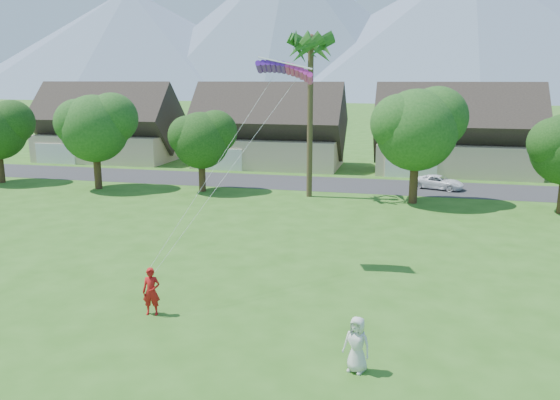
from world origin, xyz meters
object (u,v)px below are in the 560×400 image
(kite_flyer, at_px, (151,291))
(parked_car, at_px, (439,182))
(watcher, at_px, (357,344))
(parafoil_kite, at_px, (286,68))

(kite_flyer, height_order, parked_car, kite_flyer)
(kite_flyer, bearing_deg, watcher, -27.27)
(parafoil_kite, bearing_deg, kite_flyer, -120.83)
(parafoil_kite, bearing_deg, watcher, -69.09)
(watcher, height_order, parked_car, watcher)
(kite_flyer, distance_m, watcher, 8.62)
(watcher, height_order, parafoil_kite, parafoil_kite)
(kite_flyer, distance_m, parked_car, 31.31)
(kite_flyer, bearing_deg, parked_car, 56.39)
(kite_flyer, height_order, parafoil_kite, parafoil_kite)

